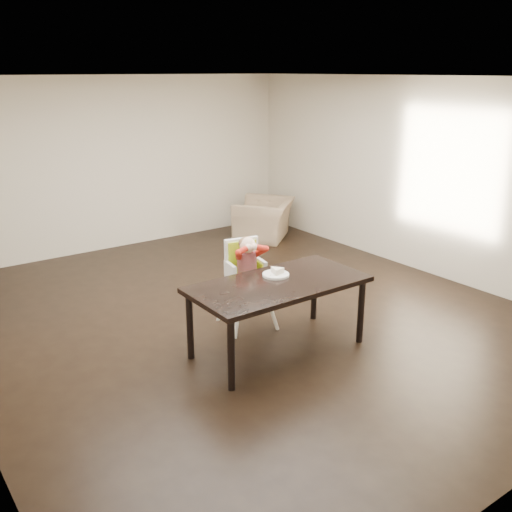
{
  "coord_description": "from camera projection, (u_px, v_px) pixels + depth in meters",
  "views": [
    {
      "loc": [
        -3.52,
        -5.09,
        2.77
      ],
      "look_at": [
        -0.07,
        -0.34,
        0.85
      ],
      "focal_mm": 40.0,
      "sensor_mm": 36.0,
      "label": 1
    }
  ],
  "objects": [
    {
      "name": "high_chair",
      "position": [
        246.0,
        263.0,
        6.29
      ],
      "size": [
        0.51,
        0.51,
        1.05
      ],
      "rotation": [
        0.0,
        0.0,
        -0.19
      ],
      "color": "white",
      "rests_on": "ground"
    },
    {
      "name": "plate",
      "position": [
        276.0,
        273.0,
        5.86
      ],
      "size": [
        0.33,
        0.33,
        0.08
      ],
      "rotation": [
        0.0,
        0.0,
        -0.22
      ],
      "color": "white",
      "rests_on": "dining_table"
    },
    {
      "name": "room_walls",
      "position": [
        243.0,
        159.0,
        6.16
      ],
      "size": [
        6.02,
        7.02,
        2.71
      ],
      "color": "beige",
      "rests_on": "ground"
    },
    {
      "name": "armchair",
      "position": [
        264.0,
        213.0,
        9.71
      ],
      "size": [
        1.21,
        1.16,
        0.89
      ],
      "primitive_type": "imported",
      "rotation": [
        0.0,
        0.0,
        3.84
      ],
      "color": "#9C8263",
      "rests_on": "ground"
    },
    {
      "name": "ground",
      "position": [
        244.0,
        316.0,
        6.74
      ],
      "size": [
        7.0,
        7.0,
        0.0
      ],
      "primitive_type": "plane",
      "color": "black",
      "rests_on": "ground"
    },
    {
      "name": "dining_table",
      "position": [
        278.0,
        289.0,
        5.72
      ],
      "size": [
        1.8,
        0.9,
        0.75
      ],
      "color": "black",
      "rests_on": "ground"
    }
  ]
}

